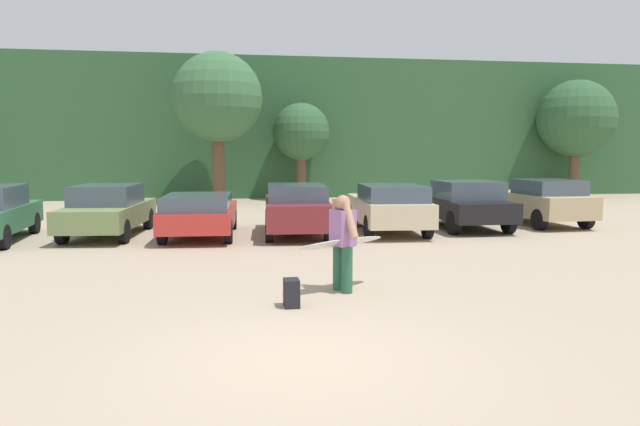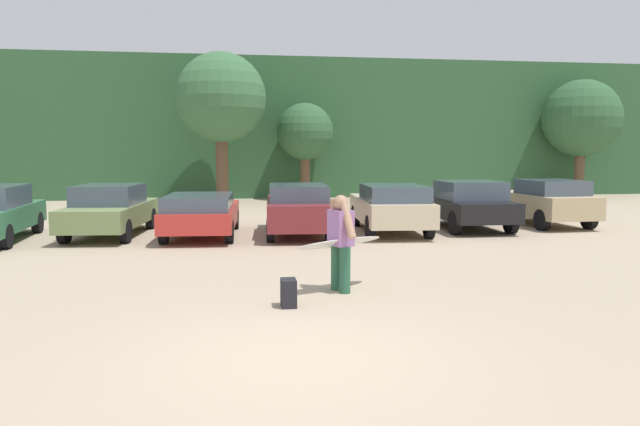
# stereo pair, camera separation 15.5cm
# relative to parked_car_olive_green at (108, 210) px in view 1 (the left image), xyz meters

# --- Properties ---
(ground_plane) EXTENTS (120.00, 120.00, 0.00)m
(ground_plane) POSITION_rel_parked_car_olive_green_xyz_m (4.20, -11.32, -0.78)
(ground_plane) COLOR tan
(hillside_ridge) EXTENTS (108.00, 12.00, 7.36)m
(hillside_ridge) POSITION_rel_parked_car_olive_green_xyz_m (4.20, 19.29, 2.90)
(hillside_ridge) COLOR #2D5633
(hillside_ridge) RESTS_ON ground_plane
(tree_right) EXTENTS (4.18, 4.18, 7.04)m
(tree_right) POSITION_rel_parked_car_olive_green_xyz_m (3.17, 10.45, 4.12)
(tree_right) COLOR brown
(tree_right) RESTS_ON ground_plane
(tree_left) EXTENTS (2.87, 2.87, 4.89)m
(tree_left) POSITION_rel_parked_car_olive_green_xyz_m (7.31, 12.14, 2.62)
(tree_left) COLOR brown
(tree_left) RESTS_ON ground_plane
(tree_center) EXTENTS (4.13, 4.13, 6.28)m
(tree_center) POSITION_rel_parked_car_olive_green_xyz_m (22.27, 11.92, 3.41)
(tree_center) COLOR brown
(tree_center) RESTS_ON ground_plane
(parked_car_olive_green) EXTENTS (2.25, 4.78, 1.51)m
(parked_car_olive_green) POSITION_rel_parked_car_olive_green_xyz_m (0.00, 0.00, 0.00)
(parked_car_olive_green) COLOR #6B7F4C
(parked_car_olive_green) RESTS_ON ground_plane
(parked_car_red) EXTENTS (2.22, 4.71, 1.27)m
(parked_car_red) POSITION_rel_parked_car_olive_green_xyz_m (2.65, -0.64, -0.07)
(parked_car_red) COLOR #B72D28
(parked_car_red) RESTS_ON ground_plane
(parked_car_maroon) EXTENTS (2.13, 4.61, 1.50)m
(parked_car_maroon) POSITION_rel_parked_car_olive_green_xyz_m (5.47, -0.61, 0.02)
(parked_car_maroon) COLOR maroon
(parked_car_maroon) RESTS_ON ground_plane
(parked_car_champagne) EXTENTS (2.22, 4.82, 1.48)m
(parked_car_champagne) POSITION_rel_parked_car_olive_green_xyz_m (8.33, -0.54, 0.02)
(parked_car_champagne) COLOR beige
(parked_car_champagne) RESTS_ON ground_plane
(parked_car_black) EXTENTS (2.01, 4.18, 1.54)m
(parked_car_black) POSITION_rel_parked_car_olive_green_xyz_m (10.97, -0.11, 0.02)
(parked_car_black) COLOR black
(parked_car_black) RESTS_ON ground_plane
(parked_car_tan) EXTENTS (2.01, 4.07, 1.54)m
(parked_car_tan) POSITION_rel_parked_car_olive_green_xyz_m (13.91, 0.39, 0.03)
(parked_car_tan) COLOR tan
(parked_car_tan) RESTS_ON ground_plane
(person_adult) EXTENTS (0.45, 0.76, 1.72)m
(person_adult) POSITION_rel_parked_car_olive_green_xyz_m (5.38, -7.98, 0.19)
(person_adult) COLOR #26593F
(person_adult) RESTS_ON ground_plane
(surfboard_white) EXTENTS (1.90, 1.38, 0.27)m
(surfboard_white) POSITION_rel_parked_car_olive_green_xyz_m (5.38, -7.89, 0.08)
(surfboard_white) COLOR white
(backpack_dropped) EXTENTS (0.24, 0.34, 0.45)m
(backpack_dropped) POSITION_rel_parked_car_olive_green_xyz_m (4.36, -8.90, -0.55)
(backpack_dropped) COLOR black
(backpack_dropped) RESTS_ON ground_plane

